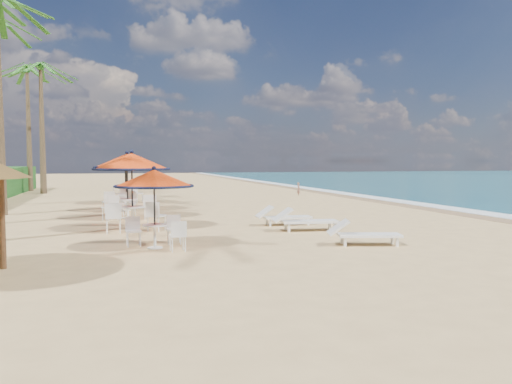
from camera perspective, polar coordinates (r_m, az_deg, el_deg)
ground at (r=14.35m, az=8.21°, el=-5.45°), size 160.00×160.00×0.00m
foam_strip at (r=27.55m, az=17.47°, el=-1.26°), size 1.20×140.00×0.04m
wetsand_band at (r=27.07m, az=15.88°, el=-1.31°), size 1.40×140.00×0.02m
station_0 at (r=12.99m, az=-11.43°, el=0.43°), size 2.03×2.03×2.11m
station_1 at (r=16.64m, az=-13.98°, el=2.59°), size 2.50×2.50×2.61m
station_2 at (r=20.00m, az=-14.47°, el=2.56°), size 2.53×2.53×2.63m
station_3 at (r=23.10m, az=-14.73°, el=2.51°), size 2.44×2.44×2.54m
station_4 at (r=27.12m, az=-14.70°, el=2.86°), size 2.46×2.46×2.57m
lounger_near at (r=13.57m, az=11.98°, el=-4.63°), size 2.02×1.11×0.69m
lounger_mid at (r=16.06m, az=5.40°, el=-3.20°), size 2.17×0.91×0.75m
lounger_far at (r=17.40m, az=2.98°, el=-2.76°), size 1.97×0.71×0.69m
palm_6 at (r=37.63m, az=-23.40°, el=12.28°), size 5.00×5.00×8.91m
palm_7 at (r=41.23m, az=-24.69°, el=11.92°), size 5.00×5.00×9.26m
person at (r=32.33m, az=4.90°, el=0.39°), size 0.31×0.38×0.90m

